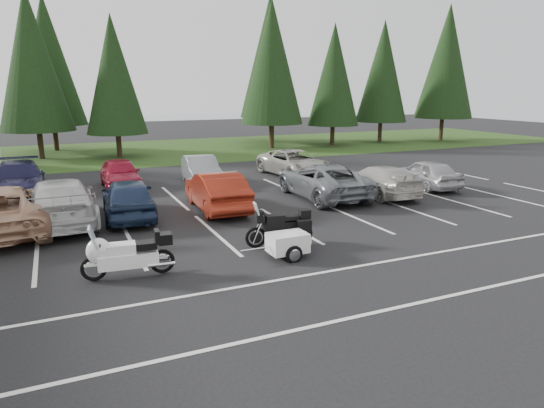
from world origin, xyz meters
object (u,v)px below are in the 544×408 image
at_px(car_near_5, 217,191).
at_px(car_far_4, 294,163).
at_px(car_near_4, 128,198).
at_px(touring_motorcycle, 128,251).
at_px(car_near_7, 379,180).
at_px(car_near_2, 0,210).
at_px(car_near_3, 61,202).
at_px(car_far_3, 201,170).
at_px(car_far_1, 19,180).
at_px(car_far_2, 120,174).
at_px(car_near_6, 323,181).
at_px(cargo_trailer, 288,245).
at_px(adventure_motorcycle, 280,223).
at_px(car_near_8, 426,174).

relative_size(car_near_5, car_far_4, 0.91).
relative_size(car_near_4, touring_motorcycle, 1.73).
bearing_deg(car_near_5, car_near_7, 179.38).
relative_size(car_near_2, car_near_7, 1.24).
height_order(car_near_3, car_far_3, car_near_3).
xyz_separation_m(car_near_3, touring_motorcycle, (1.43, -6.17, -0.10)).
bearing_deg(car_far_1, car_far_2, -1.03).
bearing_deg(car_near_6, car_far_1, -22.80).
distance_m(car_near_4, car_far_1, 7.00).
bearing_deg(car_near_6, car_far_4, -101.48).
xyz_separation_m(car_near_6, car_far_2, (-7.89, 5.80, -0.04)).
relative_size(car_far_2, cargo_trailer, 2.64).
distance_m(car_far_1, adventure_motorcycle, 13.49).
bearing_deg(car_near_5, car_near_4, 0.29).
bearing_deg(car_far_1, touring_motorcycle, -77.91).
relative_size(car_far_4, adventure_motorcycle, 2.18).
bearing_deg(car_far_2, car_near_3, -115.20).
height_order(car_near_5, car_far_2, car_near_5).
bearing_deg(car_far_3, car_near_7, -35.29).
height_order(car_near_3, car_near_4, car_near_3).
bearing_deg(car_near_4, car_near_2, 7.83).
bearing_deg(car_near_4, car_near_7, -178.76).
distance_m(car_near_2, car_far_2, 7.71).
xyz_separation_m(car_near_5, car_near_8, (10.69, 0.10, -0.08)).
bearing_deg(car_near_5, car_far_4, -135.59).
bearing_deg(car_near_2, car_far_2, -132.71).
relative_size(car_far_1, adventure_motorcycle, 2.25).
bearing_deg(cargo_trailer, adventure_motorcycle, 76.90).
bearing_deg(car_near_5, touring_motorcycle, 56.79).
height_order(car_far_3, car_far_4, car_far_4).
bearing_deg(adventure_motorcycle, car_far_1, 133.59).
bearing_deg(car_far_1, cargo_trailer, -61.09).
distance_m(car_near_7, adventure_motorcycle, 8.63).
bearing_deg(car_near_8, car_near_7, 13.93).
xyz_separation_m(car_near_6, car_near_8, (5.72, -0.13, -0.07)).
xyz_separation_m(car_near_4, cargo_trailer, (3.47, -6.37, -0.39)).
distance_m(car_near_2, car_near_3, 1.92).
distance_m(car_near_2, cargo_trailer, 9.79).
bearing_deg(car_near_7, car_far_1, -21.41).
bearing_deg(car_near_3, cargo_trailer, 130.85).
distance_m(car_far_3, car_far_4, 5.38).
bearing_deg(car_near_7, car_near_4, -1.07).
height_order(car_near_6, car_far_1, car_far_1).
bearing_deg(car_near_2, car_far_1, -98.30).
relative_size(car_near_5, car_far_3, 1.09).
relative_size(car_near_6, car_far_4, 1.06).
distance_m(car_near_3, car_near_5, 5.68).
xyz_separation_m(car_near_3, car_far_1, (-1.61, 5.66, -0.04)).
bearing_deg(touring_motorcycle, car_near_5, 59.78).
relative_size(car_near_5, car_far_1, 0.88).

